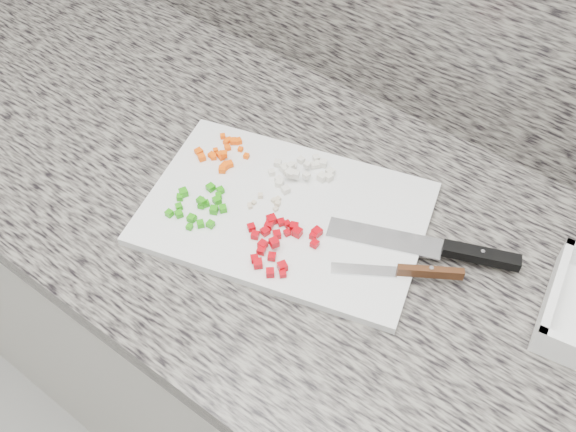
% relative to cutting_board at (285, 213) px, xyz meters
% --- Properties ---
extents(cabinet, '(3.92, 0.62, 0.86)m').
position_rel_cutting_board_xyz_m(cabinet, '(0.09, 0.02, -0.48)').
color(cabinet, beige).
rests_on(cabinet, ground).
extents(countertop, '(3.96, 0.64, 0.04)m').
position_rel_cutting_board_xyz_m(countertop, '(0.09, 0.02, -0.03)').
color(countertop, slate).
rests_on(countertop, cabinet).
extents(cutting_board, '(0.47, 0.37, 0.01)m').
position_rel_cutting_board_xyz_m(cutting_board, '(0.00, 0.00, 0.00)').
color(cutting_board, silver).
rests_on(cutting_board, countertop).
extents(carrot_pile, '(0.08, 0.08, 0.02)m').
position_rel_cutting_board_xyz_m(carrot_pile, '(-0.15, 0.03, 0.01)').
color(carrot_pile, '#FF5505').
rests_on(carrot_pile, cutting_board).
extents(onion_pile, '(0.10, 0.10, 0.02)m').
position_rel_cutting_board_xyz_m(onion_pile, '(-0.02, 0.07, 0.01)').
color(onion_pile, silver).
rests_on(onion_pile, cutting_board).
extents(green_pepper_pile, '(0.09, 0.09, 0.02)m').
position_rel_cutting_board_xyz_m(green_pepper_pile, '(-0.10, -0.07, 0.01)').
color(green_pepper_pile, '#23950D').
rests_on(green_pepper_pile, cutting_board).
extents(red_pepper_pile, '(0.10, 0.11, 0.02)m').
position_rel_cutting_board_xyz_m(red_pepper_pile, '(0.03, -0.06, 0.01)').
color(red_pepper_pile, '#AD020C').
rests_on(red_pepper_pile, cutting_board).
extents(garlic_pile, '(0.04, 0.04, 0.01)m').
position_rel_cutting_board_xyz_m(garlic_pile, '(-0.03, -0.01, 0.01)').
color(garlic_pile, beige).
rests_on(garlic_pile, cutting_board).
extents(chef_knife, '(0.26, 0.13, 0.02)m').
position_rel_cutting_board_xyz_m(chef_knife, '(0.23, 0.07, 0.01)').
color(chef_knife, silver).
rests_on(chef_knife, cutting_board).
extents(paring_knife, '(0.16, 0.11, 0.02)m').
position_rel_cutting_board_xyz_m(paring_knife, '(0.21, 0.01, 0.01)').
color(paring_knife, silver).
rests_on(paring_knife, cutting_board).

